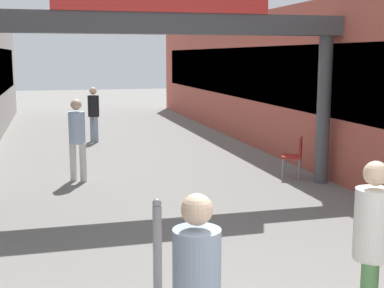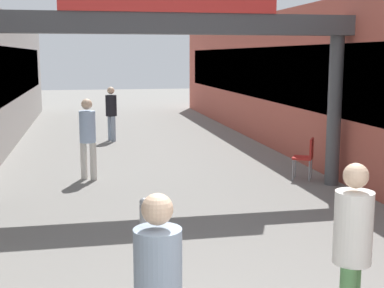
{
  "view_description": "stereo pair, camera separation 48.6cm",
  "coord_description": "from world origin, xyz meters",
  "px_view_note": "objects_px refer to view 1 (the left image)",
  "views": [
    {
      "loc": [
        -2.02,
        -2.3,
        2.61
      ],
      "look_at": [
        0.0,
        5.35,
        1.3
      ],
      "focal_mm": 50.0,
      "sensor_mm": 36.0,
      "label": 1
    },
    {
      "loc": [
        -1.55,
        -2.41,
        2.61
      ],
      "look_at": [
        0.0,
        5.35,
        1.3
      ],
      "focal_mm": 50.0,
      "sensor_mm": 36.0,
      "label": 2
    }
  ],
  "objects_px": {
    "pedestrian_elderly_walking": "(94,111)",
    "cafe_chair_red_nearer": "(296,154)",
    "pedestrian_carrying_crate": "(77,135)",
    "bollard_post_metal": "(157,246)",
    "pedestrian_companion": "(372,240)"
  },
  "relations": [
    {
      "from": "pedestrian_companion",
      "to": "cafe_chair_red_nearer",
      "type": "height_order",
      "value": "pedestrian_companion"
    },
    {
      "from": "pedestrian_carrying_crate",
      "to": "bollard_post_metal",
      "type": "xyz_separation_m",
      "value": [
        0.56,
        -5.75,
        -0.44
      ]
    },
    {
      "from": "pedestrian_carrying_crate",
      "to": "cafe_chair_red_nearer",
      "type": "bearing_deg",
      "value": -11.51
    },
    {
      "from": "pedestrian_elderly_walking",
      "to": "cafe_chair_red_nearer",
      "type": "xyz_separation_m",
      "value": [
        3.79,
        -6.11,
        -0.42
      ]
    },
    {
      "from": "pedestrian_elderly_walking",
      "to": "cafe_chair_red_nearer",
      "type": "bearing_deg",
      "value": -58.19
    },
    {
      "from": "pedestrian_carrying_crate",
      "to": "cafe_chair_red_nearer",
      "type": "distance_m",
      "value": 4.65
    },
    {
      "from": "pedestrian_companion",
      "to": "cafe_chair_red_nearer",
      "type": "relative_size",
      "value": 1.9
    },
    {
      "from": "pedestrian_carrying_crate",
      "to": "pedestrian_elderly_walking",
      "type": "xyz_separation_m",
      "value": [
        0.74,
        5.19,
        -0.04
      ]
    },
    {
      "from": "bollard_post_metal",
      "to": "cafe_chair_red_nearer",
      "type": "relative_size",
      "value": 1.23
    },
    {
      "from": "cafe_chair_red_nearer",
      "to": "pedestrian_companion",
      "type": "bearing_deg",
      "value": -109.95
    },
    {
      "from": "pedestrian_elderly_walking",
      "to": "cafe_chair_red_nearer",
      "type": "distance_m",
      "value": 7.2
    },
    {
      "from": "pedestrian_companion",
      "to": "cafe_chair_red_nearer",
      "type": "bearing_deg",
      "value": 70.05
    },
    {
      "from": "pedestrian_carrying_crate",
      "to": "pedestrian_elderly_walking",
      "type": "distance_m",
      "value": 5.24
    },
    {
      "from": "pedestrian_carrying_crate",
      "to": "bollard_post_metal",
      "type": "height_order",
      "value": "pedestrian_carrying_crate"
    },
    {
      "from": "pedestrian_carrying_crate",
      "to": "cafe_chair_red_nearer",
      "type": "relative_size",
      "value": 1.94
    }
  ]
}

